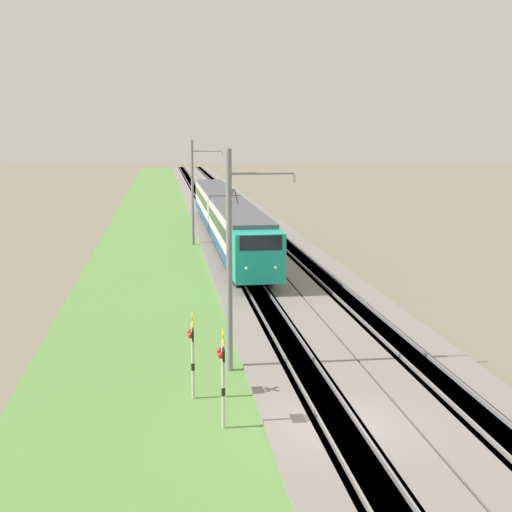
{
  "coord_description": "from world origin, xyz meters",
  "views": [
    {
      "loc": [
        -19.68,
        5.1,
        8.93
      ],
      "look_at": [
        19.03,
        0.0,
        2.21
      ],
      "focal_mm": 50.0,
      "sensor_mm": 36.0,
      "label": 1
    }
  ],
  "objects_px": {
    "passenger_train": "(225,215)",
    "catenary_mast_near": "(231,260)",
    "crossing_signal_aux": "(192,348)",
    "catenary_mast_mid": "(193,192)",
    "crossing_signal_near": "(223,370)"
  },
  "relations": [
    {
      "from": "crossing_signal_near",
      "to": "catenary_mast_mid",
      "type": "relative_size",
      "value": 0.38
    },
    {
      "from": "crossing_signal_aux",
      "to": "catenary_mast_mid",
      "type": "xyz_separation_m",
      "value": [
        33.86,
        -1.57,
        2.5
      ]
    },
    {
      "from": "passenger_train",
      "to": "crossing_signal_aux",
      "type": "relative_size",
      "value": 13.66
    },
    {
      "from": "passenger_train",
      "to": "catenary_mast_mid",
      "type": "bearing_deg",
      "value": -64.23
    },
    {
      "from": "passenger_train",
      "to": "catenary_mast_near",
      "type": "height_order",
      "value": "catenary_mast_near"
    },
    {
      "from": "catenary_mast_near",
      "to": "passenger_train",
      "type": "bearing_deg",
      "value": -4.68
    },
    {
      "from": "catenary_mast_near",
      "to": "catenary_mast_mid",
      "type": "distance_m",
      "value": 31.13
    },
    {
      "from": "crossing_signal_aux",
      "to": "catenary_mast_near",
      "type": "height_order",
      "value": "catenary_mast_near"
    },
    {
      "from": "catenary_mast_near",
      "to": "catenary_mast_mid",
      "type": "bearing_deg",
      "value": 0.0
    },
    {
      "from": "passenger_train",
      "to": "crossing_signal_near",
      "type": "xyz_separation_m",
      "value": [
        -37.73,
        3.43,
        -0.41
      ]
    },
    {
      "from": "crossing_signal_near",
      "to": "catenary_mast_near",
      "type": "distance_m",
      "value": 5.88
    },
    {
      "from": "passenger_train",
      "to": "crossing_signal_near",
      "type": "distance_m",
      "value": 37.89
    },
    {
      "from": "crossing_signal_near",
      "to": "catenary_mast_mid",
      "type": "xyz_separation_m",
      "value": [
        36.45,
        -0.78,
        2.43
      ]
    },
    {
      "from": "crossing_signal_aux",
      "to": "catenary_mast_near",
      "type": "relative_size",
      "value": 0.37
    },
    {
      "from": "crossing_signal_aux",
      "to": "catenary_mast_mid",
      "type": "relative_size",
      "value": 0.37
    }
  ]
}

